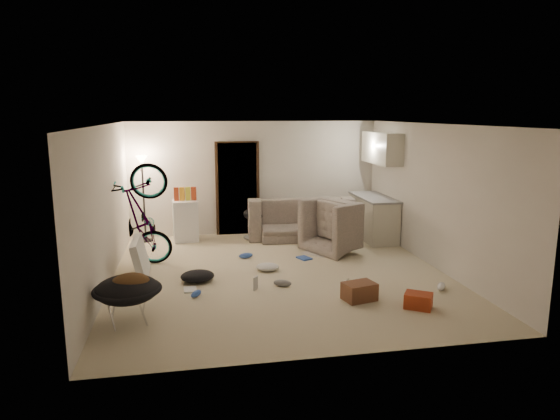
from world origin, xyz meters
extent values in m
cube|color=beige|center=(0.00, 0.00, -0.01)|extent=(5.50, 6.00, 0.02)
cube|color=white|center=(0.00, 0.00, 2.51)|extent=(5.50, 6.00, 0.02)
cube|color=silver|center=(0.00, 3.01, 1.25)|extent=(5.50, 0.02, 2.50)
cube|color=silver|center=(0.00, -3.01, 1.25)|extent=(5.50, 0.02, 2.50)
cube|color=silver|center=(-2.76, 0.00, 1.25)|extent=(0.02, 6.00, 2.50)
cube|color=silver|center=(2.76, 0.00, 1.25)|extent=(0.02, 6.00, 2.50)
cube|color=black|center=(-0.40, 2.97, 1.02)|extent=(0.85, 0.10, 2.04)
cube|color=#382213|center=(-0.40, 2.94, 1.02)|extent=(0.97, 0.04, 2.10)
cylinder|color=black|center=(-2.40, 2.65, 0.01)|extent=(0.28, 0.28, 0.03)
cylinder|color=black|center=(-2.40, 2.65, 0.85)|extent=(0.04, 0.04, 1.70)
cone|color=#FFE0A5|center=(-2.40, 2.65, 1.72)|extent=(0.24, 0.24, 0.18)
cube|color=beige|center=(2.43, 2.00, 0.44)|extent=(0.60, 1.50, 0.88)
cube|color=gray|center=(2.43, 2.00, 0.90)|extent=(0.64, 1.54, 0.04)
cube|color=beige|center=(2.56, 2.00, 1.95)|extent=(0.38, 1.40, 0.65)
imported|color=#373E37|center=(0.90, 2.45, 0.33)|extent=(2.31, 1.02, 0.66)
imported|color=#373E37|center=(1.56, 1.32, 0.37)|extent=(1.40, 1.47, 0.74)
imported|color=black|center=(-2.30, 0.87, 0.49)|extent=(1.95, 0.99, 1.09)
imported|color=#A33518|center=(-0.55, -0.78, 0.01)|extent=(0.27, 0.25, 0.02)
cube|color=white|center=(-1.56, 2.55, 0.43)|extent=(0.54, 0.54, 0.87)
cube|color=#A33518|center=(-1.73, 2.55, 1.00)|extent=(0.10, 0.07, 0.30)
cube|color=orange|center=(-1.61, 2.55, 1.00)|extent=(0.11, 0.09, 0.30)
cube|color=gold|center=(-1.49, 2.55, 1.00)|extent=(0.11, 0.08, 0.30)
cube|color=#A33518|center=(-1.37, 2.55, 1.00)|extent=(0.11, 0.09, 0.30)
cylinder|color=silver|center=(-2.30, -1.62, 0.20)|extent=(0.58, 0.58, 0.41)
ellipsoid|color=black|center=(-2.30, -1.62, 0.45)|extent=(0.81, 0.81, 0.34)
torus|color=black|center=(-2.30, -1.62, 0.45)|extent=(0.88, 0.88, 0.06)
ellipsoid|color=#51341C|center=(-2.25, -1.65, 0.56)|extent=(0.51, 0.44, 0.22)
ellipsoid|color=black|center=(-0.05, 2.45, 0.54)|extent=(0.64, 0.56, 0.28)
cube|color=silver|center=(-2.30, 0.26, 0.32)|extent=(0.25, 0.97, 0.65)
cube|color=brown|center=(0.91, -1.41, 0.13)|extent=(0.52, 0.42, 0.26)
cube|color=#A33518|center=(1.62, -1.85, 0.11)|extent=(0.46, 0.43, 0.21)
cylinder|color=white|center=(0.85, -1.08, 0.08)|extent=(0.16, 0.16, 0.16)
cone|color=white|center=(0.85, -1.08, 0.20)|extent=(0.09, 0.09, 0.07)
cube|color=#B5AEA7|center=(0.94, 1.07, 0.00)|extent=(0.64, 0.66, 0.01)
cube|color=#3258B6|center=(0.61, 0.76, 0.01)|extent=(0.29, 0.32, 0.03)
cube|color=silver|center=(-1.51, -0.55, 0.01)|extent=(0.20, 0.26, 0.02)
ellipsoid|color=#3258B6|center=(-0.46, 1.00, 0.05)|extent=(0.29, 0.17, 0.10)
ellipsoid|color=slate|center=(-0.24, 2.30, 0.05)|extent=(0.30, 0.29, 0.11)
ellipsoid|color=#3258B6|center=(-1.42, -0.84, 0.04)|extent=(0.21, 0.26, 0.09)
ellipsoid|color=slate|center=(-0.08, -0.64, 0.05)|extent=(0.31, 0.23, 0.11)
ellipsoid|color=white|center=(2.30, -1.24, 0.05)|extent=(0.26, 0.30, 0.11)
ellipsoid|color=black|center=(-1.38, -0.15, 0.09)|extent=(0.60, 0.54, 0.18)
ellipsoid|color=black|center=(0.17, 2.55, 0.07)|extent=(0.49, 0.43, 0.14)
ellipsoid|color=silver|center=(-0.18, 0.20, 0.06)|extent=(0.45, 0.40, 0.12)
camera|label=1|loc=(-1.49, -7.97, 2.69)|focal=32.00mm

